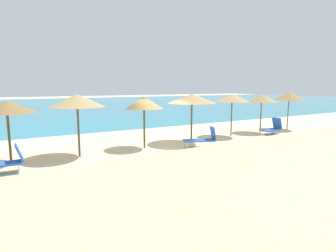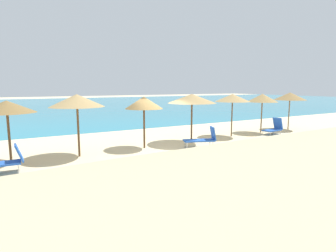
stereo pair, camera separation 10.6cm
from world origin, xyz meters
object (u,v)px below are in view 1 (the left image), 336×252
at_px(lounge_chair_1, 7,161).
at_px(lounge_chair_2, 273,128).
at_px(beach_umbrella_5, 232,98).
at_px(lounge_chair_0, 203,139).
at_px(beach_umbrella_1, 7,107).
at_px(beach_umbrella_3, 144,103).
at_px(beach_umbrella_7, 289,96).
at_px(beach_umbrella_6, 262,98).
at_px(beach_umbrella_2, 77,101).
at_px(beach_umbrella_4, 192,99).

xyz_separation_m(lounge_chair_1, lounge_chair_2, (15.20, 0.78, -0.06)).
distance_m(beach_umbrella_5, lounge_chair_0, 4.33).
xyz_separation_m(beach_umbrella_1, lounge_chair_1, (-0.13, -1.44, -1.84)).
relative_size(beach_umbrella_3, beach_umbrella_7, 0.97).
distance_m(beach_umbrella_5, beach_umbrella_6, 2.75).
relative_size(beach_umbrella_1, lounge_chair_0, 1.47).
xyz_separation_m(beach_umbrella_7, lounge_chair_1, (-17.81, -1.63, -1.95)).
bearing_deg(beach_umbrella_6, beach_umbrella_3, -177.82).
bearing_deg(beach_umbrella_5, beach_umbrella_7, 0.94).
height_order(beach_umbrella_2, lounge_chair_0, beach_umbrella_2).
bearing_deg(lounge_chair_2, beach_umbrella_5, 70.66).
bearing_deg(beach_umbrella_6, beach_umbrella_2, -177.89).
height_order(beach_umbrella_4, lounge_chair_1, beach_umbrella_4).
bearing_deg(beach_umbrella_3, lounge_chair_1, -167.98).
distance_m(beach_umbrella_4, lounge_chair_2, 6.63).
height_order(beach_umbrella_2, beach_umbrella_5, beach_umbrella_2).
distance_m(beach_umbrella_1, lounge_chair_2, 15.21).
height_order(beach_umbrella_5, lounge_chair_2, beach_umbrella_5).
distance_m(lounge_chair_1, lounge_chair_2, 15.22).
bearing_deg(lounge_chair_2, beach_umbrella_3, 81.67).
distance_m(lounge_chair_0, lounge_chair_1, 8.70).
relative_size(beach_umbrella_2, beach_umbrella_5, 1.05).
height_order(beach_umbrella_3, lounge_chair_0, beach_umbrella_3).
bearing_deg(beach_umbrella_3, beach_umbrella_2, -178.07).
bearing_deg(beach_umbrella_2, lounge_chair_0, -12.38).
bearing_deg(beach_umbrella_2, lounge_chair_1, -157.12).
relative_size(lounge_chair_0, lounge_chair_2, 1.17).
xyz_separation_m(beach_umbrella_6, lounge_chair_2, (0.26, -0.85, -1.94)).
bearing_deg(beach_umbrella_5, beach_umbrella_1, -179.52).
distance_m(beach_umbrella_4, beach_umbrella_6, 6.05).
xyz_separation_m(beach_umbrella_6, lounge_chair_1, (-14.94, -1.63, -1.88)).
bearing_deg(beach_umbrella_7, beach_umbrella_4, -177.18).
bearing_deg(lounge_chair_0, lounge_chair_2, -61.20).
relative_size(beach_umbrella_3, lounge_chair_0, 1.50).
relative_size(beach_umbrella_7, lounge_chair_2, 1.81).
distance_m(beach_umbrella_3, beach_umbrella_6, 8.89).
bearing_deg(lounge_chair_0, beach_umbrella_6, -53.44).
height_order(beach_umbrella_3, beach_umbrella_7, beach_umbrella_7).
xyz_separation_m(beach_umbrella_1, beach_umbrella_2, (2.67, -0.26, 0.19)).
distance_m(beach_umbrella_4, beach_umbrella_5, 3.30).
relative_size(beach_umbrella_2, beach_umbrella_7, 1.04).
bearing_deg(beach_umbrella_3, beach_umbrella_1, 178.54).
relative_size(beach_umbrella_7, lounge_chair_0, 1.54).
xyz_separation_m(beach_umbrella_2, lounge_chair_2, (12.41, -0.40, -2.09)).
relative_size(beach_umbrella_1, beach_umbrella_2, 0.92).
distance_m(beach_umbrella_1, beach_umbrella_3, 5.93).
bearing_deg(beach_umbrella_2, beach_umbrella_7, 1.74).
bearing_deg(beach_umbrella_6, beach_umbrella_4, -175.91).
height_order(beach_umbrella_1, beach_umbrella_7, beach_umbrella_7).
height_order(beach_umbrella_4, lounge_chair_2, beach_umbrella_4).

